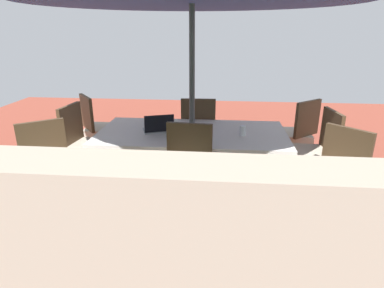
% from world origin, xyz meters
% --- Properties ---
extents(ground_plane, '(10.00, 10.00, 0.02)m').
position_xyz_m(ground_plane, '(0.00, 0.00, -0.01)').
color(ground_plane, brown).
extents(dining_table, '(2.08, 1.04, 0.73)m').
position_xyz_m(dining_table, '(0.00, 0.00, 0.68)').
color(dining_table, silver).
rests_on(dining_table, ground_plane).
extents(chair_northeast, '(0.58, 0.58, 0.98)m').
position_xyz_m(chair_northeast, '(1.32, 0.71, 0.55)').
color(chair_northeast, beige).
rests_on(chair_northeast, ground_plane).
extents(chair_west, '(0.49, 0.48, 0.98)m').
position_xyz_m(chair_west, '(-1.38, -0.05, 0.55)').
color(chair_west, beige).
rests_on(chair_west, ground_plane).
extents(chair_southwest, '(0.58, 0.59, 0.98)m').
position_xyz_m(chair_southwest, '(-1.29, -0.68, 0.55)').
color(chair_southwest, beige).
rests_on(chair_southwest, ground_plane).
extents(chair_north, '(0.47, 0.48, 0.98)m').
position_xyz_m(chair_north, '(-0.01, 0.68, 0.55)').
color(chair_north, beige).
rests_on(chair_north, ground_plane).
extents(chair_southeast, '(0.58, 0.58, 0.98)m').
position_xyz_m(chair_southeast, '(1.34, -0.69, 0.55)').
color(chair_southeast, beige).
rests_on(chair_southeast, ground_plane).
extents(chair_east, '(0.48, 0.47, 0.98)m').
position_xyz_m(chair_east, '(1.29, -0.05, 0.55)').
color(chair_east, beige).
rests_on(chair_east, ground_plane).
extents(chair_south, '(0.46, 0.47, 0.98)m').
position_xyz_m(chair_south, '(-0.02, -0.71, 0.55)').
color(chair_south, beige).
rests_on(chair_south, ground_plane).
extents(chair_northwest, '(0.59, 0.59, 0.98)m').
position_xyz_m(chair_northwest, '(-1.36, 0.66, 0.55)').
color(chair_northwest, beige).
rests_on(chair_northwest, ground_plane).
extents(laptop, '(0.38, 0.34, 0.21)m').
position_xyz_m(laptop, '(0.37, 0.04, 0.77)').
color(laptop, gray).
rests_on(laptop, dining_table).
extents(cup, '(0.07, 0.07, 0.11)m').
position_xyz_m(cup, '(-0.55, 0.08, 0.78)').
color(cup, white).
rests_on(cup, dining_table).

